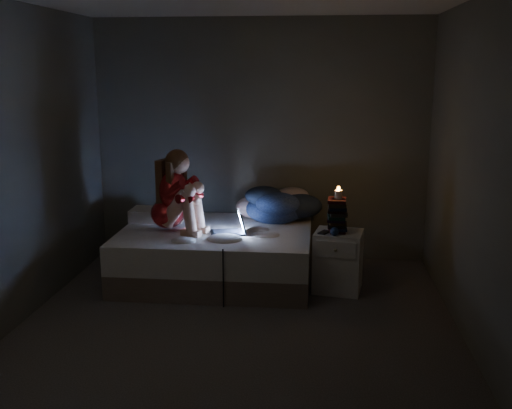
# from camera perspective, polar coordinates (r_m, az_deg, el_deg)

# --- Properties ---
(floor) EXTENTS (3.60, 3.80, 0.02)m
(floor) POSITION_cam_1_polar(r_m,az_deg,el_deg) (5.03, -1.80, -11.60)
(floor) COLOR #302E2C
(floor) RESTS_ON ground
(wall_back) EXTENTS (3.60, 0.02, 2.60)m
(wall_back) POSITION_cam_1_polar(r_m,az_deg,el_deg) (6.52, 0.40, 6.08)
(wall_back) COLOR #484945
(wall_back) RESTS_ON ground
(wall_front) EXTENTS (3.60, 0.02, 2.60)m
(wall_front) POSITION_cam_1_polar(r_m,az_deg,el_deg) (2.80, -7.28, -3.22)
(wall_front) COLOR #484945
(wall_front) RESTS_ON ground
(wall_left) EXTENTS (0.02, 3.80, 2.60)m
(wall_left) POSITION_cam_1_polar(r_m,az_deg,el_deg) (5.20, -22.10, 3.40)
(wall_left) COLOR #484945
(wall_left) RESTS_ON ground
(wall_right) EXTENTS (0.02, 3.80, 2.60)m
(wall_right) POSITION_cam_1_polar(r_m,az_deg,el_deg) (4.74, 20.32, 2.71)
(wall_right) COLOR #484945
(wall_right) RESTS_ON ground
(bed) EXTENTS (1.86, 1.40, 0.51)m
(bed) POSITION_cam_1_polar(r_m,az_deg,el_deg) (6.00, -3.82, -4.77)
(bed) COLOR #BBB9B3
(bed) RESTS_ON ground
(pillow) EXTENTS (0.44, 0.31, 0.13)m
(pillow) POSITION_cam_1_polar(r_m,az_deg,el_deg) (6.34, -9.82, -0.96)
(pillow) COLOR silver
(pillow) RESTS_ON bed
(woman) EXTENTS (0.59, 0.48, 0.82)m
(woman) POSITION_cam_1_polar(r_m,az_deg,el_deg) (5.86, -8.50, 1.40)
(woman) COLOR maroon
(woman) RESTS_ON bed
(laptop) EXTENTS (0.38, 0.30, 0.23)m
(laptop) POSITION_cam_1_polar(r_m,az_deg,el_deg) (5.75, -2.74, -1.67)
(laptop) COLOR black
(laptop) RESTS_ON bed
(clothes_pile) EXTENTS (0.68, 0.56, 0.39)m
(clothes_pile) POSITION_cam_1_polar(r_m,az_deg,el_deg) (6.20, 1.80, 0.16)
(clothes_pile) COLOR #101B3B
(clothes_pile) RESTS_ON bed
(nightstand) EXTENTS (0.49, 0.45, 0.58)m
(nightstand) POSITION_cam_1_polar(r_m,az_deg,el_deg) (5.73, 7.83, -5.38)
(nightstand) COLOR silver
(nightstand) RESTS_ON ground
(book_stack) EXTENTS (0.19, 0.25, 0.32)m
(book_stack) POSITION_cam_1_polar(r_m,az_deg,el_deg) (5.61, 7.80, -0.99)
(book_stack) COLOR black
(book_stack) RESTS_ON nightstand
(candle) EXTENTS (0.07, 0.07, 0.08)m
(candle) POSITION_cam_1_polar(r_m,az_deg,el_deg) (5.56, 7.87, 1.03)
(candle) COLOR beige
(candle) RESTS_ON book_stack
(phone) EXTENTS (0.11, 0.15, 0.01)m
(phone) POSITION_cam_1_polar(r_m,az_deg,el_deg) (5.57, 6.64, -2.71)
(phone) COLOR black
(phone) RESTS_ON nightstand
(blue_orb) EXTENTS (0.08, 0.08, 0.08)m
(blue_orb) POSITION_cam_1_polar(r_m,az_deg,el_deg) (5.49, 7.74, -2.60)
(blue_orb) COLOR navy
(blue_orb) RESTS_ON nightstand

